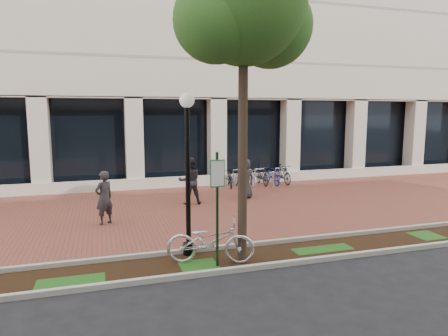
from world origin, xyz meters
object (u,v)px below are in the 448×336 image
object	(u,v)px
parking_sign	(217,196)
street_tree	(245,11)
pedestrian_mid	(190,181)
bollard	(273,182)
locked_bicycle	(210,241)
pedestrian_left	(104,198)
bike_rack_cluster	(256,176)
lamppost	(188,165)
pedestrian_right	(245,179)

from	to	relation	value
parking_sign	street_tree	xyz separation A→B (m)	(0.72, 0.22, 4.08)
street_tree	pedestrian_mid	size ratio (longest dim) A/B	4.02
bollard	locked_bicycle	bearing A→B (deg)	-123.92
street_tree	parking_sign	bearing A→B (deg)	-162.71
locked_bicycle	pedestrian_left	size ratio (longest dim) A/B	1.21
pedestrian_left	bike_rack_cluster	size ratio (longest dim) A/B	0.49
pedestrian_mid	bollard	distance (m)	4.13
pedestrian_left	lamppost	bearing A→B (deg)	84.50
bollard	pedestrian_right	bearing A→B (deg)	-156.32
street_tree	bollard	world-z (taller)	street_tree
street_tree	pedestrian_right	size ratio (longest dim) A/B	4.46
lamppost	locked_bicycle	size ratio (longest dim) A/B	1.93
parking_sign	pedestrian_left	size ratio (longest dim) A/B	1.55
pedestrian_right	lamppost	bearing A→B (deg)	44.38
locked_bicycle	pedestrian_mid	distance (m)	6.21
bollard	pedestrian_left	bearing A→B (deg)	-157.30
pedestrian_right	bollard	world-z (taller)	pedestrian_right
parking_sign	bollard	world-z (taller)	parking_sign
parking_sign	pedestrian_mid	world-z (taller)	parking_sign
parking_sign	bollard	size ratio (longest dim) A/B	2.71
pedestrian_left	bollard	bearing A→B (deg)	167.89
parking_sign	pedestrian_left	bearing A→B (deg)	116.39
lamppost	pedestrian_left	bearing A→B (deg)	119.30
street_tree	bike_rack_cluster	bearing A→B (deg)	66.37
bollard	pedestrian_mid	bearing A→B (deg)	-165.23
locked_bicycle	street_tree	bearing A→B (deg)	-74.29
pedestrian_mid	bollard	world-z (taller)	pedestrian_mid
locked_bicycle	pedestrian_right	world-z (taller)	pedestrian_right
street_tree	bike_rack_cluster	distance (m)	11.35
lamppost	pedestrian_left	distance (m)	4.24
lamppost	locked_bicycle	world-z (taller)	lamppost
pedestrian_left	pedestrian_mid	world-z (taller)	pedestrian_mid
street_tree	pedestrian_left	distance (m)	7.20
parking_sign	bike_rack_cluster	world-z (taller)	parking_sign
pedestrian_mid	pedestrian_left	bearing A→B (deg)	33.19
pedestrian_mid	bike_rack_cluster	distance (m)	5.00
pedestrian_mid	pedestrian_right	bearing A→B (deg)	-169.61
locked_bicycle	bollard	world-z (taller)	locked_bicycle
lamppost	locked_bicycle	xyz separation A→B (m)	(0.37, -0.71, -1.72)
lamppost	bollard	size ratio (longest dim) A/B	4.08
street_tree	bollard	size ratio (longest dim) A/B	7.51
lamppost	bike_rack_cluster	bearing A→B (deg)	58.36
parking_sign	pedestrian_right	bearing A→B (deg)	62.82
street_tree	locked_bicycle	size ratio (longest dim) A/B	3.55
lamppost	locked_bicycle	distance (m)	1.89
lamppost	street_tree	bearing A→B (deg)	-32.97
parking_sign	lamppost	bearing A→B (deg)	113.02
bollard	parking_sign	bearing A→B (deg)	-122.43
pedestrian_mid	pedestrian_right	size ratio (longest dim) A/B	1.11
pedestrian_mid	bollard	xyz separation A→B (m)	(3.97, 1.05, -0.42)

